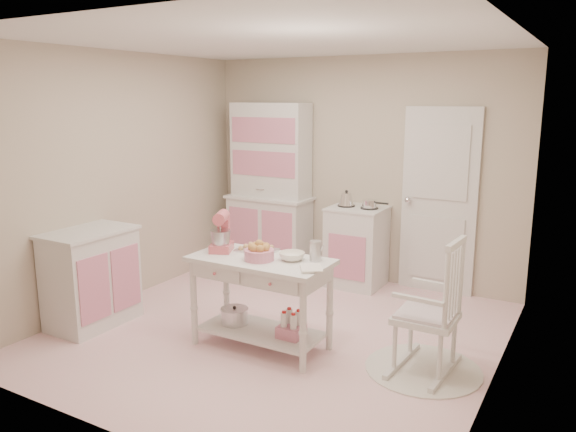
% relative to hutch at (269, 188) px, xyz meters
% --- Properties ---
extents(room_shell, '(3.84, 3.84, 2.62)m').
position_rel_hutch_xyz_m(room_shell, '(1.10, -1.66, 0.61)').
color(room_shell, pink).
rests_on(room_shell, ground).
extents(door, '(0.82, 0.05, 2.04)m').
position_rel_hutch_xyz_m(door, '(2.05, 0.21, -0.02)').
color(door, silver).
rests_on(door, ground).
extents(hutch, '(1.06, 0.50, 2.08)m').
position_rel_hutch_xyz_m(hutch, '(0.00, 0.00, 0.00)').
color(hutch, silver).
rests_on(hutch, ground).
extents(stove, '(0.62, 0.57, 0.92)m').
position_rel_hutch_xyz_m(stove, '(1.20, -0.05, -0.58)').
color(stove, silver).
rests_on(stove, ground).
extents(base_cabinet, '(0.54, 0.84, 0.92)m').
position_rel_hutch_xyz_m(base_cabinet, '(-0.53, -2.36, -0.58)').
color(base_cabinet, silver).
rests_on(base_cabinet, ground).
extents(lace_rug, '(0.92, 0.92, 0.01)m').
position_rel_hutch_xyz_m(lace_rug, '(2.49, -1.72, -1.03)').
color(lace_rug, white).
rests_on(lace_rug, ground).
extents(rocking_chair, '(0.53, 0.75, 1.10)m').
position_rel_hutch_xyz_m(rocking_chair, '(2.49, -1.72, -0.49)').
color(rocking_chair, silver).
rests_on(rocking_chair, ground).
extents(work_table, '(1.20, 0.60, 0.80)m').
position_rel_hutch_xyz_m(work_table, '(1.13, -1.99, -0.64)').
color(work_table, silver).
rests_on(work_table, ground).
extents(stand_mixer, '(0.30, 0.34, 0.34)m').
position_rel_hutch_xyz_m(stand_mixer, '(0.71, -1.97, -0.07)').
color(stand_mixer, '#D55966').
rests_on(stand_mixer, work_table).
extents(cookie_tray, '(0.34, 0.24, 0.02)m').
position_rel_hutch_xyz_m(cookie_tray, '(0.98, -1.81, -0.23)').
color(cookie_tray, silver).
rests_on(cookie_tray, work_table).
extents(bread_basket, '(0.25, 0.25, 0.09)m').
position_rel_hutch_xyz_m(bread_basket, '(1.15, -2.04, -0.19)').
color(bread_basket, pink).
rests_on(bread_basket, work_table).
extents(mixing_bowl, '(0.21, 0.21, 0.07)m').
position_rel_hutch_xyz_m(mixing_bowl, '(1.39, -1.91, -0.21)').
color(mixing_bowl, white).
rests_on(mixing_bowl, work_table).
extents(metal_pitcher, '(0.10, 0.10, 0.17)m').
position_rel_hutch_xyz_m(metal_pitcher, '(1.57, -1.83, -0.16)').
color(metal_pitcher, silver).
rests_on(metal_pitcher, work_table).
extents(recipe_book, '(0.26, 0.28, 0.02)m').
position_rel_hutch_xyz_m(recipe_book, '(1.58, -2.11, -0.23)').
color(recipe_book, white).
rests_on(recipe_book, work_table).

